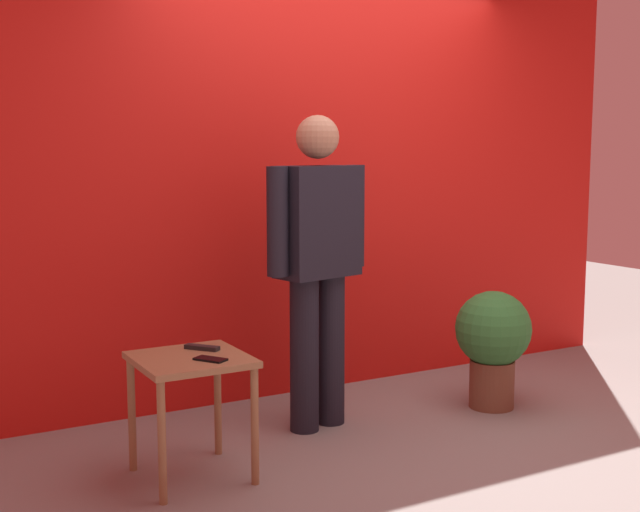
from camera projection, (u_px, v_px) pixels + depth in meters
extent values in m
plane|color=gray|center=(456.00, 448.00, 4.18)|extent=(12.00, 12.00, 0.00)
cube|color=red|center=(326.00, 161.00, 5.15)|extent=(4.51, 0.12, 2.86)
cylinder|color=black|center=(304.00, 355.00, 4.40)|extent=(0.19, 0.19, 0.83)
cylinder|color=black|center=(330.00, 349.00, 4.52)|extent=(0.19, 0.19, 0.83)
cube|color=black|center=(318.00, 221.00, 4.37)|extent=(0.49, 0.32, 0.59)
cube|color=red|center=(303.00, 215.00, 4.45)|extent=(0.13, 0.04, 0.49)
cube|color=#C68CB7|center=(302.00, 218.00, 4.46)|extent=(0.05, 0.02, 0.45)
cylinder|color=black|center=(277.00, 222.00, 4.18)|extent=(0.13, 0.13, 0.56)
cylinder|color=black|center=(354.00, 216.00, 4.55)|extent=(0.13, 0.13, 0.56)
sphere|color=#A87A5B|center=(318.00, 137.00, 4.31)|extent=(0.23, 0.23, 0.23)
cube|color=olive|center=(191.00, 360.00, 3.74)|extent=(0.49, 0.49, 0.03)
cylinder|color=olive|center=(162.00, 443.00, 3.49)|extent=(0.04, 0.04, 0.54)
cylinder|color=olive|center=(255.00, 426.00, 3.70)|extent=(0.04, 0.04, 0.54)
cylinder|color=olive|center=(132.00, 415.00, 3.86)|extent=(0.04, 0.04, 0.54)
cylinder|color=olive|center=(218.00, 401.00, 4.07)|extent=(0.04, 0.04, 0.54)
cube|color=black|center=(210.00, 359.00, 3.67)|extent=(0.14, 0.16, 0.01)
cube|color=black|center=(202.00, 348.00, 3.87)|extent=(0.14, 0.16, 0.02)
cylinder|color=brown|center=(492.00, 384.00, 4.83)|extent=(0.26, 0.26, 0.28)
sphere|color=#2D7233|center=(493.00, 329.00, 4.79)|extent=(0.44, 0.44, 0.44)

